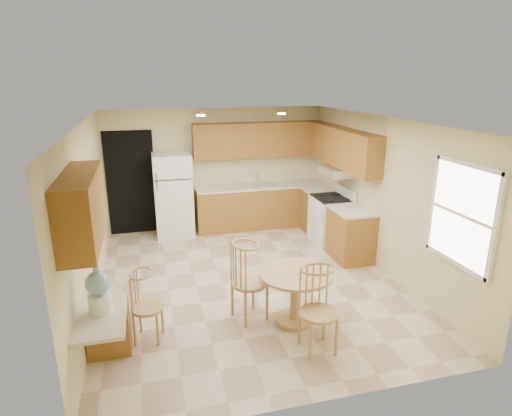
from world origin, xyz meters
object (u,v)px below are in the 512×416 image
object	(u,v)px
dining_table	(295,290)
chair_table_a	(251,277)
stove	(331,220)
water_crock	(99,291)
chair_desk	(147,303)
chair_table_b	(322,307)
refrigerator	(173,195)

from	to	relation	value
dining_table	chair_table_a	bearing A→B (deg)	164.91
stove	water_crock	world-z (taller)	water_crock
stove	water_crock	xyz separation A→B (m)	(-3.92, -2.95, 0.54)
water_crock	stove	bearing A→B (deg)	36.94
dining_table	chair_table_a	size ratio (longest dim) A/B	0.90
dining_table	chair_desk	bearing A→B (deg)	179.65
chair_table_b	chair_desk	world-z (taller)	chair_table_b
chair_table_b	water_crock	xyz separation A→B (m)	(-2.36, 0.27, 0.38)
dining_table	chair_table_a	distance (m)	0.60
stove	chair_table_b	size ratio (longest dim) A/B	1.07
refrigerator	dining_table	distance (m)	3.92
chair_desk	chair_table_a	bearing A→B (deg)	110.10
stove	water_crock	size ratio (longest dim) A/B	2.08
refrigerator	chair_desk	size ratio (longest dim) A/B	1.89
stove	chair_desk	size ratio (longest dim) A/B	1.24
chair_table_a	water_crock	size ratio (longest dim) A/B	2.03
stove	dining_table	size ratio (longest dim) A/B	1.14
chair_table_a	chair_desk	size ratio (longest dim) A/B	1.21
chair_table_a	chair_desk	bearing A→B (deg)	-102.79
chair_desk	water_crock	distance (m)	0.81
refrigerator	chair_table_a	bearing A→B (deg)	-78.64
chair_table_b	dining_table	bearing A→B (deg)	-87.95
refrigerator	dining_table	bearing A→B (deg)	-71.14
refrigerator	chair_table_a	size ratio (longest dim) A/B	1.57
refrigerator	stove	bearing A→B (deg)	-22.99
stove	dining_table	bearing A→B (deg)	-123.08
stove	chair_table_a	world-z (taller)	stove
refrigerator	stove	world-z (taller)	refrigerator
refrigerator	chair_table_b	distance (m)	4.64
chair_table_a	dining_table	bearing A→B (deg)	56.16
chair_table_a	water_crock	bearing A→B (deg)	-89.26
chair_table_b	water_crock	distance (m)	2.41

